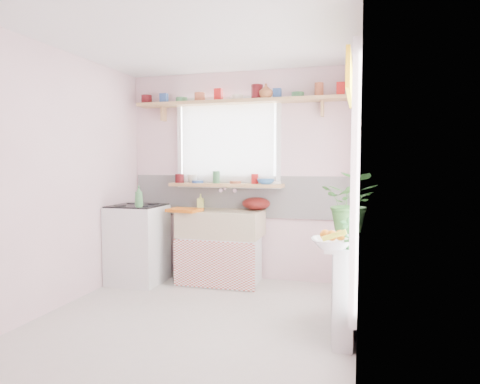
# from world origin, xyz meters

# --- Properties ---
(room) EXTENTS (3.20, 3.20, 3.20)m
(room) POSITION_xyz_m (0.66, 0.86, 1.37)
(room) COLOR beige
(room) RESTS_ON ground
(sink_unit) EXTENTS (0.95, 0.65, 1.11)m
(sink_unit) POSITION_xyz_m (-0.15, 1.29, 0.43)
(sink_unit) COLOR white
(sink_unit) RESTS_ON ground
(cooker) EXTENTS (0.58, 0.58, 0.93)m
(cooker) POSITION_xyz_m (-1.10, 1.05, 0.46)
(cooker) COLOR white
(cooker) RESTS_ON ground
(radiator_ledge) EXTENTS (0.22, 0.95, 0.78)m
(radiator_ledge) POSITION_xyz_m (1.30, 0.20, 0.40)
(radiator_ledge) COLOR white
(radiator_ledge) RESTS_ON ground
(windowsill) EXTENTS (1.40, 0.22, 0.04)m
(windowsill) POSITION_xyz_m (-0.15, 1.48, 1.14)
(windowsill) COLOR tan
(windowsill) RESTS_ON room
(pine_shelf) EXTENTS (2.52, 0.24, 0.04)m
(pine_shelf) POSITION_xyz_m (0.00, 1.47, 2.12)
(pine_shelf) COLOR tan
(pine_shelf) RESTS_ON room
(shelf_crockery) EXTENTS (2.47, 0.11, 0.12)m
(shelf_crockery) POSITION_xyz_m (-0.00, 1.47, 2.20)
(shelf_crockery) COLOR #590F14
(shelf_crockery) RESTS_ON pine_shelf
(sill_crockery) EXTENTS (1.35, 0.11, 0.12)m
(sill_crockery) POSITION_xyz_m (-0.20, 1.48, 1.21)
(sill_crockery) COLOR #590F14
(sill_crockery) RESTS_ON windowsill
(dish_tray) EXTENTS (0.39, 0.31, 0.04)m
(dish_tray) POSITION_xyz_m (-0.53, 1.10, 0.87)
(dish_tray) COLOR orange
(dish_tray) RESTS_ON sink_unit
(colander) EXTENTS (0.40, 0.40, 0.15)m
(colander) POSITION_xyz_m (0.22, 1.49, 0.93)
(colander) COLOR #57110F
(colander) RESTS_ON sink_unit
(jade_plant) EXTENTS (0.58, 0.53, 0.55)m
(jade_plant) POSITION_xyz_m (1.33, 0.60, 1.05)
(jade_plant) COLOR #305E25
(jade_plant) RESTS_ON radiator_ledge
(fruit_bowl) EXTENTS (0.35, 0.35, 0.07)m
(fruit_bowl) POSITION_xyz_m (1.21, -0.20, 0.81)
(fruit_bowl) COLOR silver
(fruit_bowl) RESTS_ON radiator_ledge
(herb_pot) EXTENTS (0.13, 0.09, 0.24)m
(herb_pot) POSITION_xyz_m (1.33, -0.20, 0.89)
(herb_pot) COLOR #2C702E
(herb_pot) RESTS_ON radiator_ledge
(soap_bottle_sink) EXTENTS (0.10, 0.10, 0.18)m
(soap_bottle_sink) POSITION_xyz_m (-0.48, 1.50, 0.94)
(soap_bottle_sink) COLOR #D8DF63
(soap_bottle_sink) RESTS_ON sink_unit
(sill_cup) EXTENTS (0.14, 0.14, 0.10)m
(sill_cup) POSITION_xyz_m (-0.59, 1.54, 1.21)
(sill_cup) COLOR beige
(sill_cup) RESTS_ON windowsill
(sill_bowl) EXTENTS (0.21, 0.21, 0.06)m
(sill_bowl) POSITION_xyz_m (0.35, 1.42, 1.19)
(sill_bowl) COLOR #3670B1
(sill_bowl) RESTS_ON windowsill
(shelf_vase) EXTENTS (0.20, 0.20, 0.16)m
(shelf_vase) POSITION_xyz_m (0.35, 1.41, 2.22)
(shelf_vase) COLOR #A45D32
(shelf_vase) RESTS_ON pine_shelf
(cooker_bottle) EXTENTS (0.12, 0.12, 0.24)m
(cooker_bottle) POSITION_xyz_m (-0.95, 0.83, 1.04)
(cooker_bottle) COLOR #43874D
(cooker_bottle) RESTS_ON cooker
(fruit) EXTENTS (0.20, 0.14, 0.10)m
(fruit) POSITION_xyz_m (1.22, -0.19, 0.87)
(fruit) COLOR orange
(fruit) RESTS_ON fruit_bowl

